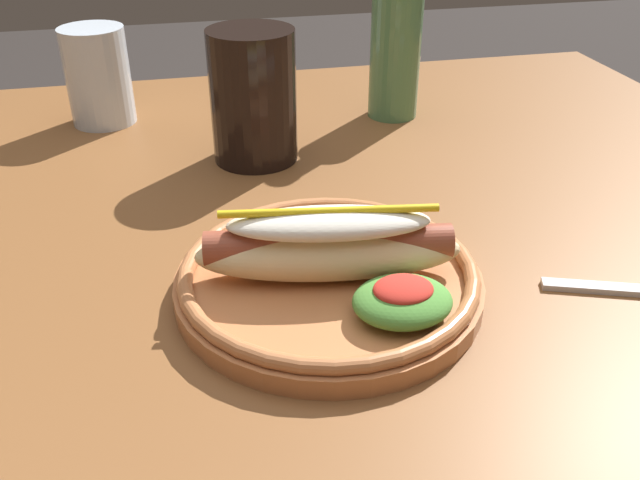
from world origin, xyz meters
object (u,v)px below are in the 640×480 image
(hot_dog_plate, at_px, (332,270))
(fork, at_px, (636,290))
(water_cup, at_px, (98,76))
(glass_bottle, at_px, (396,47))
(soda_cup, at_px, (253,97))

(hot_dog_plate, bearing_deg, fork, -12.12)
(hot_dog_plate, xyz_separation_m, water_cup, (-0.19, 0.42, 0.03))
(fork, xyz_separation_m, glass_bottle, (-0.07, 0.41, 0.08))
(hot_dog_plate, distance_m, water_cup, 0.46)
(fork, relative_size, water_cup, 1.04)
(fork, relative_size, glass_bottle, 0.52)
(hot_dog_plate, distance_m, soda_cup, 0.27)
(glass_bottle, bearing_deg, soda_cup, -153.08)
(fork, height_order, water_cup, water_cup)
(soda_cup, xyz_separation_m, glass_bottle, (0.19, 0.09, 0.02))
(soda_cup, height_order, water_cup, soda_cup)
(fork, bearing_deg, soda_cup, 148.32)
(hot_dog_plate, relative_size, fork, 1.98)
(fork, distance_m, glass_bottle, 0.43)
(soda_cup, relative_size, glass_bottle, 0.60)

